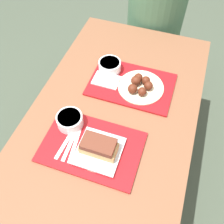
{
  "coord_description": "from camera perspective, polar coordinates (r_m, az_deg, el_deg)",
  "views": [
    {
      "loc": [
        0.22,
        -0.66,
        1.72
      ],
      "look_at": [
        0.0,
        -0.02,
        0.77
      ],
      "focal_mm": 40.0,
      "sensor_mm": 36.0,
      "label": 1
    }
  ],
  "objects": [
    {
      "name": "napkin_far",
      "position": [
        1.33,
        -1.29,
        7.28
      ],
      "size": [
        0.14,
        0.1,
        0.01
      ],
      "color": "white",
      "rests_on": "tray_far"
    },
    {
      "name": "condiment_packet",
      "position": [
        1.13,
        -2.73,
        -5.18
      ],
      "size": [
        0.04,
        0.03,
        0.01
      ],
      "color": "#A59E93",
      "rests_on": "tray_near"
    },
    {
      "name": "bowl_coleslaw_far",
      "position": [
        1.37,
        -0.54,
        10.54
      ],
      "size": [
        0.12,
        0.12,
        0.06
      ],
      "color": "silver",
      "rests_on": "tray_far"
    },
    {
      "name": "plastic_spoon_near",
      "position": [
        1.13,
        -10.58,
        -6.95
      ],
      "size": [
        0.03,
        0.17,
        0.0
      ],
      "color": "white",
      "rests_on": "tray_near"
    },
    {
      "name": "plastic_fork_near",
      "position": [
        1.12,
        -9.56,
        -7.29
      ],
      "size": [
        0.02,
        0.17,
        0.0
      ],
      "color": "white",
      "rests_on": "tray_near"
    },
    {
      "name": "bowl_coleslaw_near",
      "position": [
        1.16,
        -9.63,
        -1.8
      ],
      "size": [
        0.12,
        0.12,
        0.06
      ],
      "color": "silver",
      "rests_on": "tray_near"
    },
    {
      "name": "brisket_sandwich_plate",
      "position": [
        1.07,
        -3.02,
        -8.31
      ],
      "size": [
        0.19,
        0.19,
        0.09
      ],
      "color": "beige",
      "rests_on": "tray_near"
    },
    {
      "name": "tray_near",
      "position": [
        1.12,
        -4.64,
        -7.93
      ],
      "size": [
        0.44,
        0.29,
        0.01
      ],
      "color": "#B21419",
      "rests_on": "picnic_table"
    },
    {
      "name": "wings_plate_far",
      "position": [
        1.29,
        6.47,
        6.09
      ],
      "size": [
        0.24,
        0.24,
        0.06
      ],
      "color": "beige",
      "rests_on": "tray_far"
    },
    {
      "name": "person_seated_across",
      "position": [
        1.89,
        10.09,
        21.9
      ],
      "size": [
        0.39,
        0.39,
        0.7
      ],
      "color": "#477051",
      "rests_on": "picnic_bench_far"
    },
    {
      "name": "tray_far",
      "position": [
        1.33,
        4.44,
        6.28
      ],
      "size": [
        0.44,
        0.29,
        0.01
      ],
      "color": "#B21419",
      "rests_on": "picnic_table"
    },
    {
      "name": "picnic_bench_far",
      "position": [
        2.1,
        8.46,
        13.74
      ],
      "size": [
        0.76,
        0.28,
        0.45
      ],
      "color": "brown",
      "rests_on": "ground_plane"
    },
    {
      "name": "ground_plane",
      "position": [
        1.86,
        0.03,
        -13.54
      ],
      "size": [
        12.0,
        12.0,
        0.0
      ],
      "primitive_type": "plane",
      "color": "#424C3D"
    },
    {
      "name": "picnic_table",
      "position": [
        1.3,
        0.04,
        -3.11
      ],
      "size": [
        0.8,
        1.42,
        0.73
      ],
      "color": "brown",
      "rests_on": "ground_plane"
    },
    {
      "name": "plastic_knife_near",
      "position": [
        1.12,
        -8.54,
        -7.63
      ],
      "size": [
        0.04,
        0.17,
        0.0
      ],
      "color": "white",
      "rests_on": "tray_near"
    }
  ]
}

